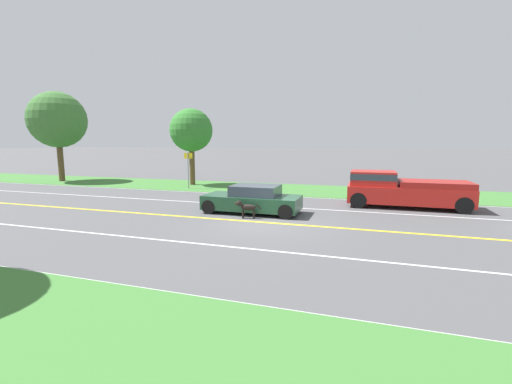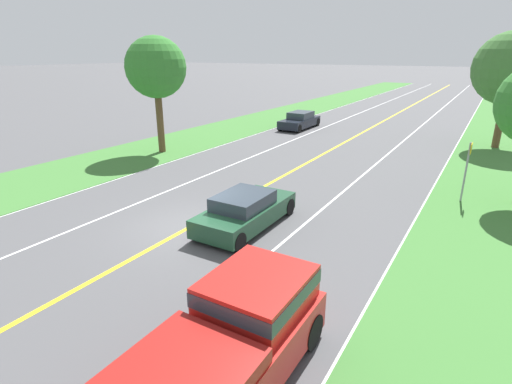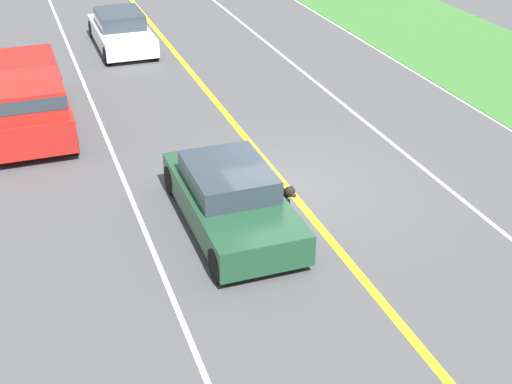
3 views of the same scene
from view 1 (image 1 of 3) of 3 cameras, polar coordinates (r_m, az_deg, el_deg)
name	(u,v)px [view 1 (image 1 of 3)]	position (r m, az deg, el deg)	size (l,w,h in m)	color
ground_plane	(263,222)	(14.07, 1.18, -5.09)	(400.00, 400.00, 0.00)	#4C4C4F
centre_divider_line	(263,222)	(14.07, 1.18, -5.07)	(0.18, 160.00, 0.01)	yellow
lane_edge_line_right	(296,197)	(20.75, 6.73, -0.80)	(0.14, 160.00, 0.01)	white
lane_edge_line_left	(171,293)	(7.96, -14.03, -16.04)	(0.14, 160.00, 0.01)	white
lane_dash_same_dir	(283,207)	(17.38, 4.50, -2.53)	(0.10, 160.00, 0.01)	white
lane_dash_oncoming	(231,247)	(10.88, -4.17, -9.10)	(0.10, 160.00, 0.01)	white
grass_verge_right	(305,190)	(23.67, 8.14, 0.31)	(6.00, 160.00, 0.03)	#3D7533
ego_car	(253,200)	(15.85, -0.55, -1.30)	(1.91, 4.44, 1.30)	#1E472D
dog	(246,207)	(14.74, -1.65, -2.53)	(0.37, 1.19, 0.79)	black
pickup_truck	(402,189)	(18.72, 23.09, 0.44)	(2.14, 5.73, 1.80)	red
roadside_tree_right_near	(191,131)	(26.71, -10.74, 10.01)	(3.23, 3.23, 5.79)	brown
roadside_tree_right_far	(57,120)	(33.17, -30.20, 10.32)	(4.57, 4.57, 7.40)	brown
street_sign	(188,166)	(24.53, -11.24, 4.28)	(0.11, 0.64, 2.58)	gray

